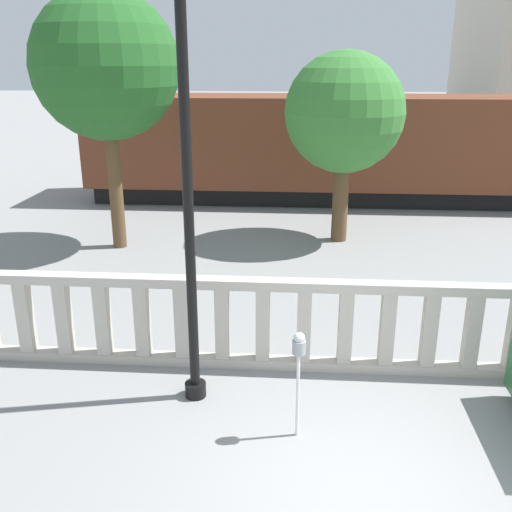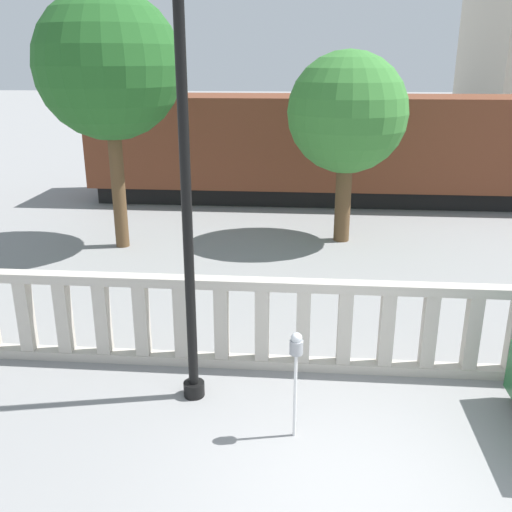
{
  "view_description": "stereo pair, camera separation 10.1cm",
  "coord_description": "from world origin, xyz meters",
  "px_view_note": "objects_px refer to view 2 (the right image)",
  "views": [
    {
      "loc": [
        -0.75,
        -4.95,
        4.38
      ],
      "look_at": [
        -1.38,
        3.61,
        1.41
      ],
      "focal_mm": 40.0,
      "sensor_mm": 36.0,
      "label": 1
    },
    {
      "loc": [
        -0.65,
        -4.95,
        4.38
      ],
      "look_at": [
        -1.38,
        3.61,
        1.41
      ],
      "focal_mm": 40.0,
      "sensor_mm": 36.0,
      "label": 2
    }
  ],
  "objects_px": {
    "lamppost": "(181,56)",
    "train_near": "(456,148)",
    "tree_right": "(109,66)",
    "parking_meter": "(296,355)",
    "tree_left": "(347,114)"
  },
  "relations": [
    {
      "from": "tree_left",
      "to": "tree_right",
      "type": "distance_m",
      "value": 5.6
    },
    {
      "from": "lamppost",
      "to": "tree_right",
      "type": "height_order",
      "value": "lamppost"
    },
    {
      "from": "train_near",
      "to": "tree_left",
      "type": "relative_size",
      "value": 4.89
    },
    {
      "from": "lamppost",
      "to": "parking_meter",
      "type": "height_order",
      "value": "lamppost"
    },
    {
      "from": "lamppost",
      "to": "tree_right",
      "type": "distance_m",
      "value": 7.08
    },
    {
      "from": "parking_meter",
      "to": "tree_left",
      "type": "xyz_separation_m",
      "value": [
        1.02,
        8.12,
        2.04
      ]
    },
    {
      "from": "lamppost",
      "to": "train_near",
      "type": "relative_size",
      "value": 0.31
    },
    {
      "from": "parking_meter",
      "to": "train_near",
      "type": "xyz_separation_m",
      "value": [
        4.77,
        12.57,
        0.63
      ]
    },
    {
      "from": "train_near",
      "to": "parking_meter",
      "type": "bearing_deg",
      "value": -110.77
    },
    {
      "from": "lamppost",
      "to": "train_near",
      "type": "xyz_separation_m",
      "value": [
        6.16,
        11.8,
        -2.67
      ]
    },
    {
      "from": "train_near",
      "to": "tree_right",
      "type": "bearing_deg",
      "value": -149.53
    },
    {
      "from": "parking_meter",
      "to": "tree_right",
      "type": "xyz_separation_m",
      "value": [
        -4.4,
        7.18,
        3.12
      ]
    },
    {
      "from": "parking_meter",
      "to": "train_near",
      "type": "height_order",
      "value": "train_near"
    },
    {
      "from": "tree_right",
      "to": "train_near",
      "type": "bearing_deg",
      "value": 30.47
    },
    {
      "from": "train_near",
      "to": "tree_left",
      "type": "height_order",
      "value": "tree_left"
    }
  ]
}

